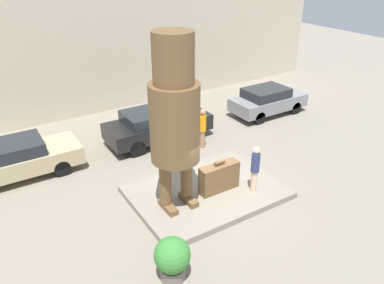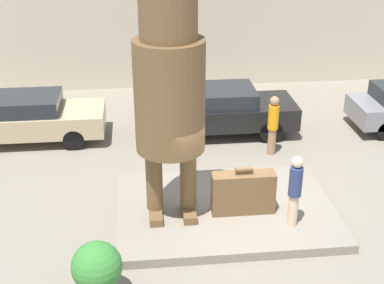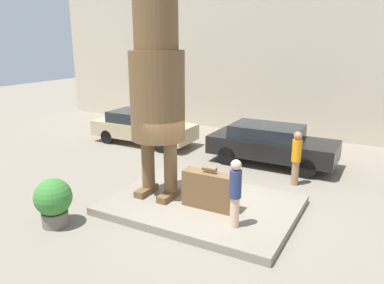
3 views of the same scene
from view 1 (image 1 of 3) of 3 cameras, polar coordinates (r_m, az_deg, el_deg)
ground_plane at (r=13.34m, az=2.21°, el=-7.97°), size 60.00×60.00×0.00m
pedestal at (r=13.28m, az=2.22°, el=-7.59°), size 5.13×3.70×0.22m
building_backdrop at (r=19.91m, az=-13.86°, el=15.59°), size 28.00×0.60×7.91m
statue_figure at (r=10.93m, az=-2.69°, el=4.58°), size 1.51×1.51×5.58m
giant_suitcase at (r=12.94m, az=4.15°, el=-5.41°), size 1.46×0.42×1.18m
tourist at (r=12.84m, az=9.59°, el=-3.77°), size 0.29×0.29×1.71m
parked_car_tan at (r=15.38m, az=-25.64°, el=-2.40°), size 4.73×1.79×1.46m
parked_car_black at (r=16.69m, az=-5.31°, el=2.76°), size 4.69×1.85×1.51m
parked_car_grey at (r=19.91m, az=11.44°, el=6.27°), size 4.02×1.74×1.44m
planter_pot at (r=9.99m, az=-3.02°, el=-17.22°), size 0.95×0.95×1.25m
worker_hivis at (r=15.95m, az=1.62°, el=2.32°), size 0.31×0.31×1.80m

